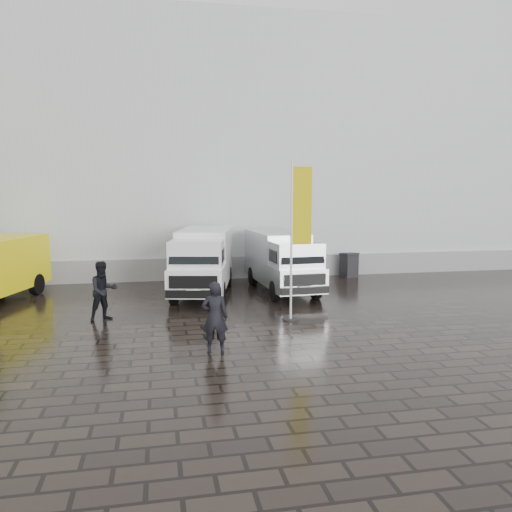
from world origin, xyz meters
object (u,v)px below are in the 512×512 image
(person_front, at_px, (215,317))
(person_tent, at_px, (103,291))
(flagpole, at_px, (297,232))
(wheelie_bin, at_px, (349,265))
(van_white, at_px, (203,262))
(van_silver, at_px, (282,262))

(person_front, xyz_separation_m, person_tent, (-3.02, 3.85, 0.02))
(flagpole, distance_m, wheelie_bin, 8.77)
(wheelie_bin, bearing_deg, flagpole, -136.98)
(van_white, relative_size, wheelie_bin, 5.05)
(van_silver, bearing_deg, wheelie_bin, 31.35)
(flagpole, xyz_separation_m, person_front, (-2.85, -2.76, -1.83))
(flagpole, relative_size, person_front, 2.74)
(van_silver, xyz_separation_m, person_tent, (-6.50, -3.38, -0.25))
(flagpole, bearing_deg, van_white, 118.56)
(wheelie_bin, xyz_separation_m, person_front, (-7.40, -9.94, 0.33))
(van_white, height_order, van_silver, van_white)
(van_white, bearing_deg, person_front, -81.17)
(flagpole, xyz_separation_m, wheelie_bin, (4.56, 7.18, -2.16))
(wheelie_bin, distance_m, person_tent, 12.07)
(van_silver, height_order, flagpole, flagpole)
(person_tent, bearing_deg, person_front, -79.95)
(flagpole, bearing_deg, person_front, -135.86)
(van_silver, bearing_deg, flagpole, -101.50)
(van_white, height_order, person_tent, van_white)
(person_front, bearing_deg, van_white, -84.09)
(van_white, bearing_deg, van_silver, 9.98)
(van_white, distance_m, person_front, 7.34)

